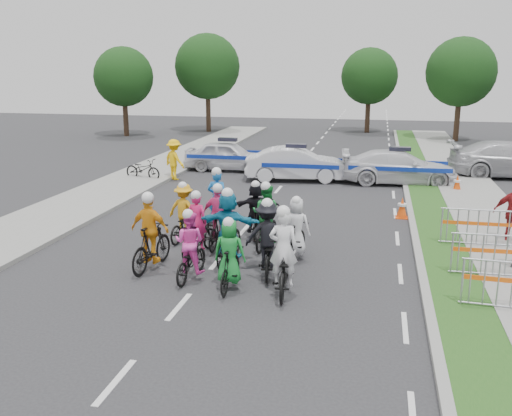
% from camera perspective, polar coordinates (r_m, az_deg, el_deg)
% --- Properties ---
extents(ground, '(90.00, 90.00, 0.00)m').
position_cam_1_polar(ground, '(12.23, -7.71, -9.77)').
color(ground, '#28282B').
rests_on(ground, ground).
extents(curb_right, '(0.20, 60.00, 0.12)m').
position_cam_1_polar(curb_right, '(16.28, 15.80, -3.87)').
color(curb_right, gray).
rests_on(curb_right, ground).
extents(grass_strip, '(1.20, 60.00, 0.11)m').
position_cam_1_polar(grass_strip, '(16.35, 18.25, -3.99)').
color(grass_strip, '#1A4917').
rests_on(grass_strip, ground).
extents(sidewalk_left, '(3.00, 60.00, 0.13)m').
position_cam_1_polar(sidewalk_left, '(19.29, -21.02, -1.49)').
color(sidewalk_left, gray).
rests_on(sidewalk_left, ground).
extents(rider_0, '(0.88, 2.04, 2.02)m').
position_cam_1_polar(rider_0, '(12.64, 2.76, -5.62)').
color(rider_0, black).
rests_on(rider_0, ground).
extents(rider_1, '(0.72, 1.62, 1.70)m').
position_cam_1_polar(rider_1, '(12.81, -2.63, -5.31)').
color(rider_1, black).
rests_on(rider_1, ground).
extents(rider_2, '(0.75, 1.72, 1.72)m').
position_cam_1_polar(rider_2, '(13.52, -6.60, -4.46)').
color(rider_2, black).
rests_on(rider_2, ground).
extents(rider_3, '(1.04, 1.94, 1.99)m').
position_cam_1_polar(rider_3, '(14.26, -10.46, -3.14)').
color(rider_3, black).
rests_on(rider_3, ground).
extents(rider_4, '(1.13, 1.94, 1.90)m').
position_cam_1_polar(rider_4, '(13.72, 1.17, -3.69)').
color(rider_4, black).
rests_on(rider_4, ground).
extents(rider_5, '(1.61, 1.92, 1.99)m').
position_cam_1_polar(rider_5, '(14.45, -2.76, -2.39)').
color(rider_5, black).
rests_on(rider_5, ground).
extents(rider_6, '(0.93, 1.83, 1.78)m').
position_cam_1_polar(rider_6, '(15.20, -5.83, -2.57)').
color(rider_6, black).
rests_on(rider_6, ground).
extents(rider_7, '(0.78, 1.68, 1.71)m').
position_cam_1_polar(rider_7, '(14.80, 4.04, -2.66)').
color(rider_7, black).
rests_on(rider_7, ground).
extents(rider_8, '(0.84, 1.89, 1.88)m').
position_cam_1_polar(rider_8, '(15.76, 1.01, -1.49)').
color(rider_8, black).
rests_on(rider_8, ground).
extents(rider_9, '(0.94, 1.76, 1.83)m').
position_cam_1_polar(rider_9, '(15.76, -3.72, -1.49)').
color(rider_9, black).
rests_on(rider_9, ground).
extents(rider_10, '(1.04, 1.78, 1.74)m').
position_cam_1_polar(rider_10, '(16.51, -7.16, -0.93)').
color(rider_10, black).
rests_on(rider_10, ground).
extents(rider_11, '(1.41, 1.68, 1.72)m').
position_cam_1_polar(rider_11, '(16.62, -0.00, -0.54)').
color(rider_11, black).
rests_on(rider_11, ground).
extents(rider_12, '(0.78, 1.98, 1.99)m').
position_cam_1_polar(rider_12, '(17.39, -3.83, -0.18)').
color(rider_12, black).
rests_on(rider_12, ground).
extents(police_car_0, '(4.18, 1.74, 1.41)m').
position_cam_1_polar(police_car_0, '(27.66, -2.83, 5.24)').
color(police_car_0, silver).
rests_on(police_car_0, ground).
extents(police_car_1, '(4.61, 2.19, 1.46)m').
position_cam_1_polar(police_car_1, '(25.18, 4.02, 4.41)').
color(police_car_1, silver).
rests_on(police_car_1, ground).
extents(police_car_2, '(5.04, 2.38, 1.42)m').
position_cam_1_polar(police_car_2, '(25.20, 14.10, 3.98)').
color(police_car_2, silver).
rests_on(police_car_2, ground).
extents(civilian_sedan, '(5.71, 2.61, 1.62)m').
position_cam_1_polar(civilian_sedan, '(28.30, 24.25, 4.43)').
color(civilian_sedan, '#B8B8BD').
rests_on(civilian_sedan, ground).
extents(marshal_hiviz, '(1.34, 1.18, 1.80)m').
position_cam_1_polar(marshal_hiviz, '(25.53, -8.16, 4.82)').
color(marshal_hiviz, yellow).
rests_on(marshal_hiviz, ground).
extents(barrier_0, '(2.03, 0.64, 1.12)m').
position_cam_1_polar(barrier_0, '(12.68, 24.23, -7.32)').
color(barrier_0, '#A5A8AD').
rests_on(barrier_0, ground).
extents(barrier_1, '(2.01, 0.54, 1.12)m').
position_cam_1_polar(barrier_1, '(14.48, 22.71, -4.58)').
color(barrier_1, '#A5A8AD').
rests_on(barrier_1, ground).
extents(barrier_2, '(2.00, 0.51, 1.12)m').
position_cam_1_polar(barrier_2, '(16.80, 21.27, -1.97)').
color(barrier_2, '#A5A8AD').
rests_on(barrier_2, ground).
extents(cone_0, '(0.40, 0.40, 0.70)m').
position_cam_1_polar(cone_0, '(19.50, 14.40, 0.01)').
color(cone_0, '#F24C0C').
rests_on(cone_0, ground).
extents(cone_1, '(0.40, 0.40, 0.70)m').
position_cam_1_polar(cone_1, '(24.19, 19.48, 2.31)').
color(cone_1, '#F24C0C').
rests_on(cone_1, ground).
extents(parked_bike, '(1.87, 0.99, 0.93)m').
position_cam_1_polar(parked_bike, '(25.85, -11.25, 3.83)').
color(parked_bike, black).
rests_on(parked_bike, ground).
extents(tree_0, '(4.20, 4.20, 6.30)m').
position_cam_1_polar(tree_0, '(42.47, -13.11, 12.66)').
color(tree_0, '#382619').
rests_on(tree_0, ground).
extents(tree_1, '(4.55, 4.55, 6.82)m').
position_cam_1_polar(tree_1, '(40.82, 19.82, 12.66)').
color(tree_1, '#382619').
rests_on(tree_1, ground).
extents(tree_3, '(4.90, 4.90, 7.35)m').
position_cam_1_polar(tree_3, '(44.42, -4.88, 13.91)').
color(tree_3, '#382619').
rests_on(tree_3, ground).
extents(tree_4, '(4.20, 4.20, 6.30)m').
position_cam_1_polar(tree_4, '(44.51, 11.27, 12.79)').
color(tree_4, '#382619').
rests_on(tree_4, ground).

